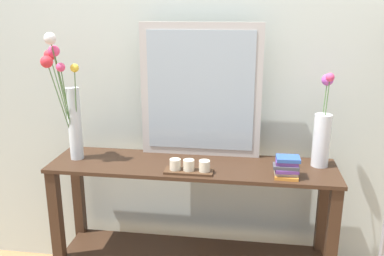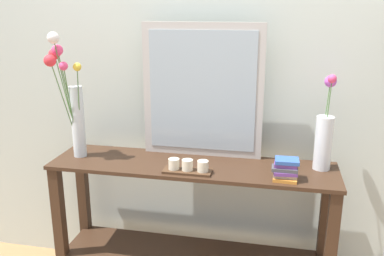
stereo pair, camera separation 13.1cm
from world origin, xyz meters
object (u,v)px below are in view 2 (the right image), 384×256
object	(u,v)px
console_table	(192,215)
candle_tray	(188,167)
mirror_leaning	(202,91)
book_stack	(285,170)
tall_vase_left	(71,100)
vase_right	(324,136)

from	to	relation	value
console_table	candle_tray	xyz separation A→B (m)	(0.00, -0.11, 0.33)
mirror_leaning	candle_tray	xyz separation A→B (m)	(-0.02, -0.27, -0.33)
mirror_leaning	book_stack	bearing A→B (deg)	-30.16
mirror_leaning	console_table	bearing A→B (deg)	-98.94
console_table	candle_tray	distance (m)	0.35
book_stack	tall_vase_left	bearing A→B (deg)	175.60
console_table	book_stack	bearing A→B (deg)	-12.71
candle_tray	console_table	bearing A→B (deg)	92.47
mirror_leaning	tall_vase_left	world-z (taller)	mirror_leaning
vase_right	mirror_leaning	bearing A→B (deg)	173.20
console_table	mirror_leaning	distance (m)	0.68
console_table	vase_right	xyz separation A→B (m)	(0.66, 0.08, 0.48)
tall_vase_left	candle_tray	world-z (taller)	tall_vase_left
tall_vase_left	book_stack	world-z (taller)	tall_vase_left
console_table	book_stack	distance (m)	0.60
console_table	candle_tray	world-z (taller)	candle_tray
vase_right	candle_tray	xyz separation A→B (m)	(-0.66, -0.19, -0.15)
mirror_leaning	vase_right	bearing A→B (deg)	-6.80
candle_tray	book_stack	bearing A→B (deg)	0.74
console_table	vase_right	distance (m)	0.82
mirror_leaning	book_stack	distance (m)	0.61
vase_right	console_table	bearing A→B (deg)	-173.15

